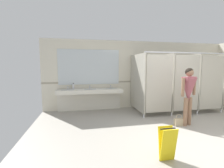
% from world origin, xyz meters
% --- Properties ---
extents(ground_plane, '(7.69, 6.54, 0.10)m').
position_xyz_m(ground_plane, '(0.00, 0.00, -0.05)').
color(ground_plane, '#9E998E').
extents(wall_back, '(7.69, 0.12, 2.64)m').
position_xyz_m(wall_back, '(0.00, 3.03, 1.32)').
color(wall_back, beige).
rests_on(wall_back, ground_plane).
extents(wall_back_tile_band, '(7.69, 0.01, 0.06)m').
position_xyz_m(wall_back_tile_band, '(0.00, 2.97, 1.05)').
color(wall_back_tile_band, '#9E937F').
rests_on(wall_back_tile_band, wall_back).
extents(vanity_counter, '(2.36, 0.52, 0.94)m').
position_xyz_m(vanity_counter, '(-2.13, 2.77, 0.60)').
color(vanity_counter, silver).
rests_on(vanity_counter, ground_plane).
extents(mirror_panel, '(2.26, 0.02, 1.29)m').
position_xyz_m(mirror_panel, '(-2.13, 2.96, 1.62)').
color(mirror_panel, silver).
rests_on(mirror_panel, wall_back).
extents(bathroom_stalls, '(3.03, 1.41, 2.11)m').
position_xyz_m(bathroom_stalls, '(0.99, 2.03, 1.10)').
color(bathroom_stalls, '#B2AD9E').
rests_on(bathroom_stalls, ground_plane).
extents(person_standing, '(0.54, 0.50, 1.61)m').
position_xyz_m(person_standing, '(0.44, 0.76, 1.01)').
color(person_standing, '#8C664C').
rests_on(person_standing, ground_plane).
extents(handbag, '(0.25, 0.10, 0.34)m').
position_xyz_m(handbag, '(0.19, 0.77, 0.11)').
color(handbag, tan).
rests_on(handbag, ground_plane).
extents(soap_dispenser, '(0.07, 0.07, 0.22)m').
position_xyz_m(soap_dispenser, '(-2.72, 2.85, 0.92)').
color(soap_dispenser, white).
rests_on(soap_dispenser, vanity_counter).
extents(wet_floor_sign, '(0.28, 0.19, 0.59)m').
position_xyz_m(wet_floor_sign, '(-1.01, -0.64, 0.31)').
color(wet_floor_sign, yellow).
rests_on(wet_floor_sign, ground_plane).
extents(floor_drain_cover, '(0.14, 0.14, 0.01)m').
position_xyz_m(floor_drain_cover, '(-0.78, -0.05, 0.00)').
color(floor_drain_cover, '#B7BABF').
rests_on(floor_drain_cover, ground_plane).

